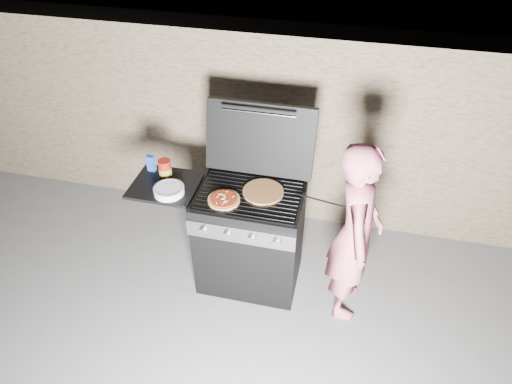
% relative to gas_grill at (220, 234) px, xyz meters
% --- Properties ---
extents(ground, '(50.00, 50.00, 0.00)m').
position_rel_gas_grill_xyz_m(ground, '(0.25, 0.00, -0.46)').
color(ground, '#595959').
extents(stone_wall, '(8.00, 0.35, 1.80)m').
position_rel_gas_grill_xyz_m(stone_wall, '(0.25, 1.05, 0.44)').
color(stone_wall, '#76604C').
rests_on(stone_wall, ground).
extents(gas_grill, '(1.34, 0.79, 0.91)m').
position_rel_gas_grill_xyz_m(gas_grill, '(0.00, 0.00, 0.00)').
color(gas_grill, black).
rests_on(gas_grill, ground).
extents(pizza_topped, '(0.28, 0.28, 0.03)m').
position_rel_gas_grill_xyz_m(pizza_topped, '(0.08, -0.10, 0.47)').
color(pizza_topped, tan).
rests_on(pizza_topped, gas_grill).
extents(pizza_plain, '(0.35, 0.35, 0.02)m').
position_rel_gas_grill_xyz_m(pizza_plain, '(0.34, 0.05, 0.46)').
color(pizza_plain, '#AE6E41').
rests_on(pizza_plain, gas_grill).
extents(sauce_jar, '(0.12, 0.12, 0.15)m').
position_rel_gas_grill_xyz_m(sauce_jar, '(-0.44, 0.09, 0.52)').
color(sauce_jar, maroon).
rests_on(sauce_jar, gas_grill).
extents(blue_carton, '(0.07, 0.05, 0.14)m').
position_rel_gas_grill_xyz_m(blue_carton, '(-0.58, 0.14, 0.52)').
color(blue_carton, navy).
rests_on(blue_carton, gas_grill).
extents(plate_stack, '(0.29, 0.29, 0.05)m').
position_rel_gas_grill_xyz_m(plate_stack, '(-0.34, -0.10, 0.47)').
color(plate_stack, white).
rests_on(plate_stack, gas_grill).
extents(person, '(0.39, 0.57, 1.51)m').
position_rel_gas_grill_xyz_m(person, '(1.05, -0.08, 0.30)').
color(person, '#C05C71').
rests_on(person, ground).
extents(tongs, '(0.44, 0.19, 0.09)m').
position_rel_gas_grill_xyz_m(tongs, '(0.79, 0.00, 0.50)').
color(tongs, black).
rests_on(tongs, gas_grill).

